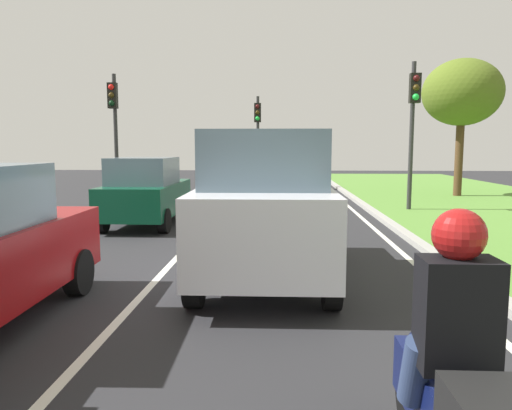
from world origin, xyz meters
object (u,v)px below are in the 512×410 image
Objects in this scene: car_suv_ahead at (265,204)px; tree_roadside_far at (462,93)px; rider_person at (455,310)px; traffic_light_near_right at (413,113)px; traffic_light_far_median at (258,127)px; car_hatchback_far at (146,192)px; traffic_light_overhead_left at (114,117)px.

car_suv_ahead is 15.01m from tree_roadside_far.
traffic_light_near_right is (3.22, 13.01, 1.91)m from rider_person.
rider_person is 13.54m from traffic_light_near_right.
tree_roadside_far reaches higher than traffic_light_near_right.
traffic_light_far_median is at bearing 158.20° from tree_roadside_far.
tree_roadside_far is (10.78, 7.66, 3.30)m from car_hatchback_far.
traffic_light_near_right is 1.05× the size of traffic_light_far_median.
car_hatchback_far is 0.79× the size of traffic_light_near_right.
traffic_light_near_right is (7.66, 3.07, 2.22)m from car_hatchback_far.
tree_roadside_far is at bearing 11.75° from traffic_light_overhead_left.
rider_person is 0.25× the size of traffic_light_near_right.
traffic_light_near_right reaches higher than rider_person.
car_hatchback_far is 0.80× the size of traffic_light_overhead_left.
car_hatchback_far is 5.92m from traffic_light_overhead_left.
traffic_light_overhead_left is at bearing 169.75° from traffic_light_near_right.
tree_roadside_far is at bearing -21.80° from traffic_light_far_median.
tree_roadside_far reaches higher than rider_person.
tree_roadside_far is at bearing 35.53° from car_hatchback_far.
car_suv_ahead is 3.88× the size of rider_person.
car_suv_ahead is 5.09m from rider_person.
traffic_light_near_right reaches higher than traffic_light_overhead_left.
traffic_light_near_right is at bearing -56.60° from traffic_light_far_median.
car_hatchback_far is 11.46m from traffic_light_far_median.
car_hatchback_far is 0.83× the size of traffic_light_far_median.
traffic_light_overhead_left is (-2.46, 4.90, 2.22)m from car_hatchback_far.
rider_person is at bearing -84.51° from traffic_light_far_median.
tree_roadside_far reaches higher than traffic_light_overhead_left.
car_suv_ahead is 1.01× the size of traffic_light_far_median.
rider_person is at bearing -65.77° from car_hatchback_far.
traffic_light_overhead_left is at bearing -168.25° from tree_roadside_far.
traffic_light_near_right is at bearing 76.24° from rider_person.
traffic_light_far_median is 0.80× the size of tree_roadside_far.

